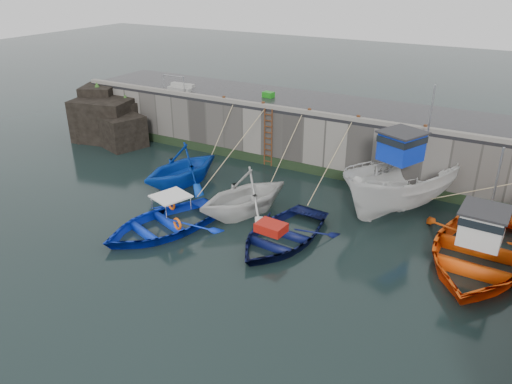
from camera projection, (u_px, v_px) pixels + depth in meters
The scene contains 24 objects.
ground at pixel (190, 259), 18.85m from camera, with size 120.00×120.00×0.00m, color black.
quay_back at pixel (321, 132), 28.11m from camera, with size 30.00×5.00×3.00m, color slate.
road_back at pixel (322, 105), 27.45m from camera, with size 30.00×5.00×0.16m, color black.
kerb_back at pixel (305, 112), 25.51m from camera, with size 30.00×0.30×0.20m, color slate.
algae_back at pixel (301, 167), 26.62m from camera, with size 30.00×0.08×0.50m, color black.
rock_outcrop at pixel (109, 119), 31.30m from camera, with size 5.85×4.24×3.41m.
ladder at pixel (268, 138), 26.92m from camera, with size 0.51×0.08×3.20m.
boat_near_white at pixel (182, 184), 25.27m from camera, with size 3.95×4.58×2.41m, color #0C3DB6.
boat_near_white_rope at pixel (220, 162), 28.02m from camera, with size 0.04×3.26×3.10m, color tan, non-canonical shape.
boat_near_blue at pixel (163, 230), 20.92m from camera, with size 3.84×5.38×1.11m, color #0C2CC0.
boat_near_blue_rope at pixel (233, 183), 25.36m from camera, with size 0.04×6.73×3.10m, color tan, non-canonical shape.
boat_near_blacktrim at pixel (244, 213), 22.30m from camera, with size 3.98×4.61×2.43m, color silver.
boat_near_blacktrim_rope at pixel (285, 181), 25.55m from camera, with size 0.04×4.14×3.10m, color tan, non-canonical shape.
boat_near_navy at pixel (282, 240), 20.11m from camera, with size 3.72×5.21×1.08m, color #09103E.
boat_near_navy_rope at pixel (326, 197), 23.89m from camera, with size 0.04×5.25×3.10m, color tan, non-canonical shape.
boat_far_white at pixel (404, 185), 22.24m from camera, with size 5.48×7.85×5.84m.
boat_far_orange at pixel (479, 250), 18.51m from camera, with size 5.48×7.46×4.50m.
fish_crate at pixel (268, 95), 28.60m from camera, with size 0.62×0.44×0.31m, color #197916.
railing at pixel (181, 87), 30.25m from camera, with size 1.60×1.05×1.00m.
bollard_a at pixel (224, 99), 27.81m from camera, with size 0.18×0.18×0.28m, color #3F1E0F.
bollard_b at pixel (263, 104), 26.69m from camera, with size 0.18×0.18×0.28m, color #3F1E0F.
bollard_c at pixel (309, 111), 25.49m from camera, with size 0.18×0.18×0.28m, color #3F1E0F.
bollard_d at pixel (358, 118), 24.32m from camera, with size 0.18×0.18×0.28m, color #3F1E0F.
bollard_e at pixel (425, 128), 22.89m from camera, with size 0.18×0.18×0.28m, color #3F1E0F.
Camera 1 is at (10.07, -12.76, 10.18)m, focal length 35.00 mm.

